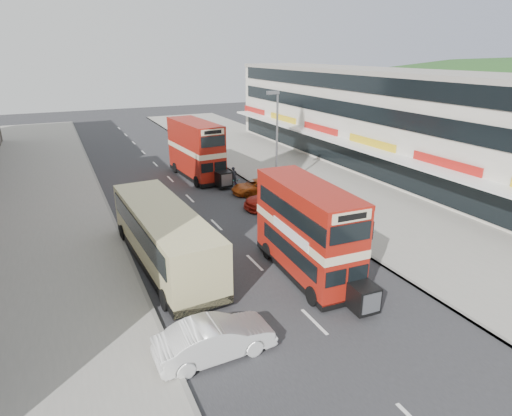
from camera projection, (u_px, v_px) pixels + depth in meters
ground at (342, 350)px, 16.54m from camera, size 160.00×160.00×0.00m
road_surface at (190, 198)px, 33.50m from camera, size 12.00×90.00×0.01m
pavement_right at (319, 179)px, 38.30m from camera, size 12.00×90.00×0.15m
pavement_left at (18, 222)px, 28.66m from camera, size 12.00×90.00×0.15m
kerb_left at (109, 209)px, 31.03m from camera, size 0.20×90.00×0.16m
kerb_right at (260, 188)px, 35.93m from camera, size 0.20×90.00×0.16m
commercial_row at (379, 119)px, 41.59m from camera, size 9.90×46.20×9.30m
street_lamp at (276, 136)px, 32.77m from camera, size 1.00×0.20×8.12m
bus_main at (307, 230)px, 21.34m from camera, size 2.70×8.56×4.66m
bus_second at (196, 149)px, 38.26m from camera, size 3.11×8.99×4.92m
coach at (164, 235)px, 22.60m from camera, size 3.44×11.25×2.95m
car_left_front at (215, 339)px, 15.98m from camera, size 4.60×1.70×1.50m
car_right_a at (276, 198)px, 31.47m from camera, size 4.98×2.10×1.44m
car_right_b at (256, 187)px, 34.58m from camera, size 4.04×1.89×1.12m
car_right_c at (202, 151)px, 46.19m from camera, size 4.09×2.07×1.34m
pedestrian_near at (317, 190)px, 32.52m from camera, size 0.65×0.49×1.60m
cyclist at (234, 182)px, 35.61m from camera, size 0.75×1.83×1.89m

